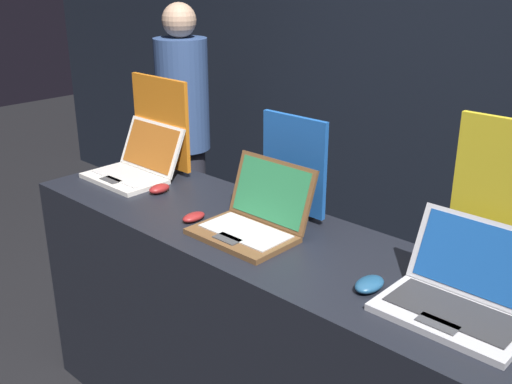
{
  "coord_description": "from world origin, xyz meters",
  "views": [
    {
      "loc": [
        1.36,
        -1.16,
        1.91
      ],
      "look_at": [
        0.0,
        0.3,
        1.14
      ],
      "focal_mm": 42.0,
      "sensor_mm": 36.0,
      "label": 1
    }
  ],
  "objects_px": {
    "mouse_front": "(159,189)",
    "promo_stand_front": "(161,126)",
    "promo_stand_back": "(505,208)",
    "promo_stand_middle": "(294,170)",
    "laptop_front": "(135,166)",
    "mouse_middle": "(194,217)",
    "laptop_middle": "(254,218)",
    "mouse_back": "(369,284)",
    "laptop_back": "(462,294)",
    "person_bystander": "(184,138)"
  },
  "relations": [
    {
      "from": "laptop_back",
      "to": "promo_stand_front",
      "type": "bearing_deg",
      "value": 172.24
    },
    {
      "from": "promo_stand_front",
      "to": "laptop_back",
      "type": "distance_m",
      "value": 1.61
    },
    {
      "from": "laptop_front",
      "to": "person_bystander",
      "type": "height_order",
      "value": "person_bystander"
    },
    {
      "from": "mouse_middle",
      "to": "promo_stand_back",
      "type": "bearing_deg",
      "value": 17.38
    },
    {
      "from": "promo_stand_middle",
      "to": "person_bystander",
      "type": "distance_m",
      "value": 1.64
    },
    {
      "from": "promo_stand_front",
      "to": "promo_stand_middle",
      "type": "height_order",
      "value": "promo_stand_front"
    },
    {
      "from": "mouse_front",
      "to": "promo_stand_front",
      "type": "distance_m",
      "value": 0.37
    },
    {
      "from": "laptop_front",
      "to": "promo_stand_middle",
      "type": "height_order",
      "value": "promo_stand_middle"
    },
    {
      "from": "mouse_front",
      "to": "mouse_middle",
      "type": "bearing_deg",
      "value": -16.25
    },
    {
      "from": "mouse_back",
      "to": "person_bystander",
      "type": "relative_size",
      "value": 0.07
    },
    {
      "from": "mouse_middle",
      "to": "promo_stand_middle",
      "type": "height_order",
      "value": "promo_stand_middle"
    },
    {
      "from": "laptop_front",
      "to": "mouse_middle",
      "type": "distance_m",
      "value": 0.58
    },
    {
      "from": "laptop_front",
      "to": "promo_stand_front",
      "type": "relative_size",
      "value": 0.86
    },
    {
      "from": "promo_stand_front",
      "to": "mouse_middle",
      "type": "relative_size",
      "value": 4.36
    },
    {
      "from": "mouse_back",
      "to": "laptop_back",
      "type": "bearing_deg",
      "value": 16.12
    },
    {
      "from": "laptop_middle",
      "to": "laptop_back",
      "type": "distance_m",
      "value": 0.78
    },
    {
      "from": "promo_stand_front",
      "to": "promo_stand_back",
      "type": "relative_size",
      "value": 0.86
    },
    {
      "from": "mouse_back",
      "to": "promo_stand_back",
      "type": "height_order",
      "value": "promo_stand_back"
    },
    {
      "from": "laptop_front",
      "to": "mouse_middle",
      "type": "bearing_deg",
      "value": -14.5
    },
    {
      "from": "person_bystander",
      "to": "laptop_front",
      "type": "bearing_deg",
      "value": -52.15
    },
    {
      "from": "laptop_middle",
      "to": "mouse_middle",
      "type": "xyz_separation_m",
      "value": [
        -0.24,
        -0.08,
        -0.04
      ]
    },
    {
      "from": "laptop_middle",
      "to": "promo_stand_back",
      "type": "distance_m",
      "value": 0.84
    },
    {
      "from": "laptop_front",
      "to": "person_bystander",
      "type": "bearing_deg",
      "value": 127.85
    },
    {
      "from": "laptop_middle",
      "to": "laptop_back",
      "type": "bearing_deg",
      "value": 1.05
    },
    {
      "from": "laptop_front",
      "to": "person_bystander",
      "type": "distance_m",
      "value": 1.08
    },
    {
      "from": "promo_stand_front",
      "to": "person_bystander",
      "type": "relative_size",
      "value": 0.26
    },
    {
      "from": "laptop_middle",
      "to": "mouse_middle",
      "type": "relative_size",
      "value": 3.6
    },
    {
      "from": "laptop_middle",
      "to": "mouse_back",
      "type": "height_order",
      "value": "laptop_middle"
    },
    {
      "from": "promo_stand_middle",
      "to": "laptop_back",
      "type": "height_order",
      "value": "promo_stand_middle"
    },
    {
      "from": "laptop_back",
      "to": "promo_stand_back",
      "type": "bearing_deg",
      "value": 90.0
    },
    {
      "from": "promo_stand_middle",
      "to": "laptop_front",
      "type": "bearing_deg",
      "value": -169.4
    },
    {
      "from": "mouse_front",
      "to": "laptop_middle",
      "type": "distance_m",
      "value": 0.57
    },
    {
      "from": "mouse_front",
      "to": "laptop_back",
      "type": "height_order",
      "value": "laptop_back"
    },
    {
      "from": "laptop_middle",
      "to": "promo_stand_back",
      "type": "relative_size",
      "value": 0.71
    },
    {
      "from": "promo_stand_front",
      "to": "laptop_back",
      "type": "xyz_separation_m",
      "value": [
        1.58,
        -0.22,
        -0.15
      ]
    },
    {
      "from": "mouse_front",
      "to": "promo_stand_middle",
      "type": "xyz_separation_m",
      "value": [
        0.57,
        0.2,
        0.17
      ]
    },
    {
      "from": "mouse_front",
      "to": "mouse_middle",
      "type": "height_order",
      "value": "mouse_front"
    },
    {
      "from": "laptop_front",
      "to": "mouse_front",
      "type": "height_order",
      "value": "laptop_front"
    },
    {
      "from": "laptop_front",
      "to": "mouse_back",
      "type": "bearing_deg",
      "value": -5.46
    },
    {
      "from": "mouse_front",
      "to": "person_bystander",
      "type": "distance_m",
      "value": 1.26
    },
    {
      "from": "promo_stand_front",
      "to": "person_bystander",
      "type": "height_order",
      "value": "person_bystander"
    },
    {
      "from": "promo_stand_front",
      "to": "laptop_middle",
      "type": "height_order",
      "value": "promo_stand_front"
    },
    {
      "from": "promo_stand_middle",
      "to": "person_bystander",
      "type": "relative_size",
      "value": 0.23
    },
    {
      "from": "promo_stand_back",
      "to": "person_bystander",
      "type": "xyz_separation_m",
      "value": [
        -2.24,
        0.67,
        -0.35
      ]
    },
    {
      "from": "mouse_back",
      "to": "promo_stand_back",
      "type": "relative_size",
      "value": 0.23
    },
    {
      "from": "mouse_front",
      "to": "promo_stand_front",
      "type": "xyz_separation_m",
      "value": [
        -0.24,
        0.21,
        0.19
      ]
    },
    {
      "from": "laptop_front",
      "to": "promo_stand_back",
      "type": "xyz_separation_m",
      "value": [
        1.58,
        0.17,
        0.19
      ]
    },
    {
      "from": "promo_stand_front",
      "to": "promo_stand_middle",
      "type": "relative_size",
      "value": 1.11
    },
    {
      "from": "laptop_front",
      "to": "laptop_middle",
      "type": "xyz_separation_m",
      "value": [
        0.8,
        -0.07,
        0.0
      ]
    },
    {
      "from": "promo_stand_back",
      "to": "promo_stand_middle",
      "type": "bearing_deg",
      "value": -178.33
    }
  ]
}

